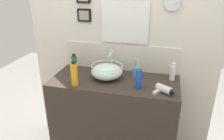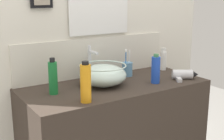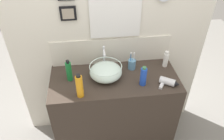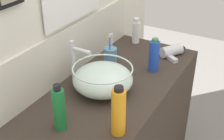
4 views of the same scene
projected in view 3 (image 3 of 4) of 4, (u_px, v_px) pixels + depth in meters
name	position (u px, v px, depth m)	size (l,w,h in m)	color
ground_plane	(114.00, 137.00, 2.63)	(6.00, 6.00, 0.00)	gray
vanity_counter	(114.00, 111.00, 2.35)	(1.22, 0.55, 0.92)	#382D26
back_panel	(111.00, 32.00, 2.11)	(1.97, 0.10, 2.51)	silver
glass_bowl_sink	(106.00, 72.00, 2.04)	(0.30, 0.30, 0.14)	silver
faucet	(104.00, 56.00, 2.13)	(0.02, 0.12, 0.24)	silver
hair_drier	(169.00, 82.00, 1.98)	(0.20, 0.15, 0.07)	silver
toothbrush_cup	(132.00, 64.00, 2.16)	(0.08, 0.08, 0.20)	#598CB2
spray_bottle	(69.00, 71.00, 1.99)	(0.05, 0.05, 0.22)	#197233
soap_dispenser	(143.00, 76.00, 1.95)	(0.06, 0.06, 0.20)	blue
shampoo_bottle	(80.00, 86.00, 1.82)	(0.06, 0.06, 0.23)	orange
lotion_bottle	(166.00, 59.00, 2.18)	(0.05, 0.05, 0.17)	white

